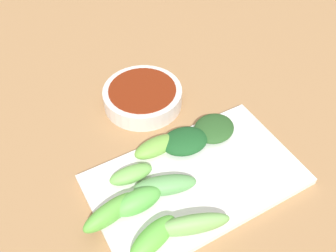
% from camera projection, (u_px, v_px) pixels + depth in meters
% --- Properties ---
extents(tabletop, '(2.10, 2.10, 0.02)m').
position_uv_depth(tabletop, '(178.00, 154.00, 0.60)').
color(tabletop, '#A0764A').
rests_on(tabletop, ground).
extents(sauce_bowl, '(0.14, 0.14, 0.03)m').
position_uv_depth(sauce_bowl, '(145.00, 95.00, 0.65)').
color(sauce_bowl, silver).
rests_on(sauce_bowl, tabletop).
extents(serving_plate, '(0.18, 0.30, 0.01)m').
position_uv_depth(serving_plate, '(196.00, 180.00, 0.55)').
color(serving_plate, white).
rests_on(serving_plate, tabletop).
extents(broccoli_stalk_0, '(0.03, 0.07, 0.02)m').
position_uv_depth(broccoli_stalk_0, '(156.00, 147.00, 0.57)').
color(broccoli_stalk_0, '#71AC43').
rests_on(broccoli_stalk_0, serving_plate).
extents(broccoli_stalk_1, '(0.03, 0.07, 0.03)m').
position_uv_depth(broccoli_stalk_1, '(138.00, 201.00, 0.50)').
color(broccoli_stalk_1, '#5DB94A').
rests_on(broccoli_stalk_1, serving_plate).
extents(broccoli_stalk_2, '(0.06, 0.09, 0.02)m').
position_uv_depth(broccoli_stalk_2, '(165.00, 185.00, 0.52)').
color(broccoli_stalk_2, '#61A45A').
rests_on(broccoli_stalk_2, serving_plate).
extents(broccoli_leafy_3, '(0.07, 0.08, 0.02)m').
position_uv_depth(broccoli_leafy_3, '(185.00, 141.00, 0.57)').
color(broccoli_leafy_3, '#1B5123').
rests_on(broccoli_leafy_3, serving_plate).
extents(broccoli_stalk_4, '(0.04, 0.09, 0.03)m').
position_uv_depth(broccoli_stalk_4, '(111.00, 212.00, 0.49)').
color(broccoli_stalk_4, '#5CAB3E').
rests_on(broccoli_stalk_4, serving_plate).
extents(broccoli_stalk_5, '(0.05, 0.08, 0.03)m').
position_uv_depth(broccoli_stalk_5, '(153.00, 237.00, 0.47)').
color(broccoli_stalk_5, '#5EB940').
rests_on(broccoli_stalk_5, serving_plate).
extents(broccoli_leafy_6, '(0.07, 0.08, 0.02)m').
position_uv_depth(broccoli_leafy_6, '(214.00, 128.00, 0.59)').
color(broccoli_leafy_6, '#285323').
rests_on(broccoli_leafy_6, serving_plate).
extents(broccoli_stalk_7, '(0.05, 0.10, 0.03)m').
position_uv_depth(broccoli_stalk_7, '(192.00, 225.00, 0.48)').
color(broccoli_stalk_7, '#75B159').
rests_on(broccoli_stalk_7, serving_plate).
extents(broccoli_stalk_8, '(0.03, 0.07, 0.02)m').
position_uv_depth(broccoli_stalk_8, '(131.00, 174.00, 0.53)').
color(broccoli_stalk_8, '#72B853').
rests_on(broccoli_stalk_8, serving_plate).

